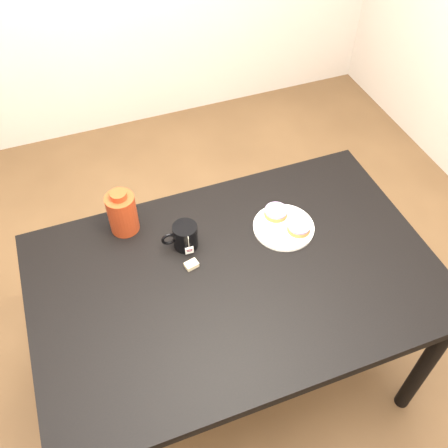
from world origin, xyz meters
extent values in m
plane|color=brown|center=(0.00, 0.00, 0.00)|extent=(4.00, 4.00, 0.00)
cube|color=black|center=(0.00, 0.00, 0.73)|extent=(1.40, 0.90, 0.04)
cylinder|color=black|center=(0.64, -0.39, 0.35)|extent=(0.06, 0.06, 0.71)
cylinder|color=black|center=(-0.64, 0.39, 0.35)|extent=(0.06, 0.06, 0.71)
cylinder|color=black|center=(0.64, 0.39, 0.35)|extent=(0.06, 0.06, 0.71)
cylinder|color=white|center=(0.24, 0.14, 0.76)|extent=(0.23, 0.23, 0.01)
torus|color=white|center=(0.24, 0.14, 0.76)|extent=(0.22, 0.22, 0.01)
cylinder|color=brown|center=(0.24, 0.20, 0.77)|extent=(0.09, 0.09, 0.02)
cylinder|color=gray|center=(0.24, 0.20, 0.78)|extent=(0.09, 0.09, 0.01)
cylinder|color=brown|center=(0.29, 0.10, 0.77)|extent=(0.12, 0.12, 0.02)
cylinder|color=gray|center=(0.29, 0.10, 0.78)|extent=(0.11, 0.11, 0.01)
cylinder|color=black|center=(-0.12, 0.19, 0.80)|extent=(0.09, 0.09, 0.10)
cylinder|color=black|center=(-0.12, 0.19, 0.84)|extent=(0.08, 0.08, 0.00)
torus|color=black|center=(-0.18, 0.19, 0.80)|extent=(0.05, 0.01, 0.05)
cylinder|color=beige|center=(-0.12, 0.14, 0.82)|extent=(0.00, 0.00, 0.05)
cube|color=white|center=(-0.12, 0.14, 0.78)|extent=(0.03, 0.00, 0.03)
cube|color=#C6B793|center=(-0.13, 0.09, 0.76)|extent=(0.05, 0.04, 0.02)
cylinder|color=maroon|center=(-0.31, 0.35, 0.83)|extent=(0.13, 0.13, 0.16)
cylinder|color=maroon|center=(-0.31, 0.35, 0.92)|extent=(0.06, 0.06, 0.02)
camera|label=1|loc=(-0.39, -0.93, 2.15)|focal=40.00mm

